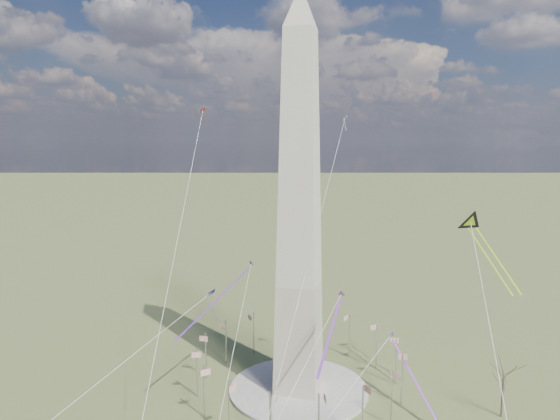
# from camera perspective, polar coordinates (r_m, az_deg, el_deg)

# --- Properties ---
(ground) EXTENTS (2000.00, 2000.00, 0.00)m
(ground) POSITION_cam_1_polar(r_m,az_deg,el_deg) (138.29, 2.13, -19.91)
(ground) COLOR #576231
(ground) RESTS_ON ground
(plaza) EXTENTS (36.00, 36.00, 0.80)m
(plaza) POSITION_cam_1_polar(r_m,az_deg,el_deg) (138.11, 2.13, -19.77)
(plaza) COLOR #B7B0A7
(plaza) RESTS_ON ground
(washington_monument) EXTENTS (15.56, 15.56, 100.00)m
(washington_monument) POSITION_cam_1_polar(r_m,az_deg,el_deg) (123.38, 2.25, 0.18)
(washington_monument) COLOR #C0B3A1
(washington_monument) RESTS_ON plaza
(flagpole_ring) EXTENTS (54.40, 54.40, 13.00)m
(flagpole_ring) POSITION_cam_1_polar(r_m,az_deg,el_deg) (135.05, 2.15, -17.19)
(flagpole_ring) COLOR #B5B6BC
(flagpole_ring) RESTS_ON ground
(tree_near) EXTENTS (8.55, 8.55, 14.97)m
(tree_near) POSITION_cam_1_polar(r_m,az_deg,el_deg) (133.04, 24.20, -16.71)
(tree_near) COLOR #463E2B
(tree_near) RESTS_ON ground
(kite_delta_black) EXTENTS (13.85, 19.47, 16.42)m
(kite_delta_black) POSITION_cam_1_polar(r_m,az_deg,el_deg) (130.64, 21.20, -1.75)
(kite_delta_black) COLOR black
(kite_delta_black) RESTS_ON ground
(kite_diamond_purple) EXTENTS (2.44, 3.03, 8.86)m
(kite_diamond_purple) POSITION_cam_1_polar(r_m,az_deg,el_deg) (133.77, -7.85, -9.73)
(kite_diamond_purple) COLOR navy
(kite_diamond_purple) RESTS_ON ground
(kite_streamer_left) EXTENTS (3.12, 19.08, 13.10)m
(kite_streamer_left) POSITION_cam_1_polar(r_m,az_deg,el_deg) (113.25, 6.11, -12.71)
(kite_streamer_left) COLOR #DE2344
(kite_streamer_left) RESTS_ON ground
(kite_streamer_mid) EXTENTS (13.84, 20.10, 15.90)m
(kite_streamer_mid) POSITION_cam_1_polar(r_m,az_deg,el_deg) (124.56, -6.14, -9.00)
(kite_streamer_mid) COLOR #DE2344
(kite_streamer_mid) RESTS_ON ground
(kite_streamer_right) EXTENTS (13.19, 18.13, 14.58)m
(kite_streamer_right) POSITION_cam_1_polar(r_m,az_deg,el_deg) (131.82, 14.30, -16.78)
(kite_streamer_right) COLOR #DE2344
(kite_streamer_right) RESTS_ON ground
(kite_small_red) EXTENTS (1.64, 2.36, 4.91)m
(kite_small_red) POSITION_cam_1_polar(r_m,az_deg,el_deg) (163.91, -8.80, 11.07)
(kite_small_red) COLOR red
(kite_small_red) RESTS_ON ground
(kite_small_white) EXTENTS (1.39, 2.20, 4.90)m
(kite_small_white) POSITION_cam_1_polar(r_m,az_deg,el_deg) (172.66, 7.43, 10.18)
(kite_small_white) COLOR white
(kite_small_white) RESTS_ON ground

